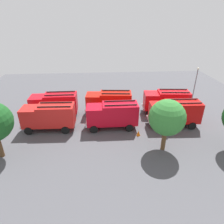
% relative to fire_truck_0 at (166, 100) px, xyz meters
% --- Properties ---
extents(ground_plane, '(54.24, 54.24, 0.00)m').
position_rel_fire_truck_0_xyz_m(ground_plane, '(8.89, 2.00, -2.15)').
color(ground_plane, '#4C4C51').
extents(fire_truck_0, '(7.39, 3.26, 3.88)m').
position_rel_fire_truck_0_xyz_m(fire_truck_0, '(0.00, 0.00, 0.00)').
color(fire_truck_0, red).
rests_on(fire_truck_0, ground).
extents(fire_truck_1, '(7.39, 3.28, 3.88)m').
position_rel_fire_truck_0_xyz_m(fire_truck_1, '(9.21, -0.14, 0.00)').
color(fire_truck_1, red).
rests_on(fire_truck_1, ground).
extents(fire_truck_2, '(7.22, 2.80, 3.88)m').
position_rel_fire_truck_0_xyz_m(fire_truck_2, '(17.70, -0.04, 0.00)').
color(fire_truck_2, red).
rests_on(fire_truck_2, ground).
extents(fire_truck_3, '(7.28, 2.95, 3.88)m').
position_rel_fire_truck_0_xyz_m(fire_truck_3, '(0.08, 4.08, 0.00)').
color(fire_truck_3, red).
rests_on(fire_truck_3, ground).
extents(fire_truck_4, '(7.21, 2.77, 3.88)m').
position_rel_fire_truck_0_xyz_m(fire_truck_4, '(8.97, 4.13, 0.00)').
color(fire_truck_4, red).
rests_on(fire_truck_4, ground).
extents(fire_truck_5, '(7.26, 2.91, 3.88)m').
position_rel_fire_truck_0_xyz_m(fire_truck_5, '(17.65, 4.00, 0.00)').
color(fire_truck_5, red).
rests_on(fire_truck_5, ground).
extents(firefighter_1, '(0.39, 0.48, 1.64)m').
position_rel_fire_truck_0_xyz_m(firefighter_1, '(1.73, 6.60, -1.24)').
color(firefighter_1, black).
rests_on(firefighter_1, ground).
extents(tree_1, '(4.10, 4.10, 6.36)m').
position_rel_fire_truck_0_xyz_m(tree_1, '(3.28, 9.46, 2.13)').
color(tree_1, brown).
rests_on(tree_1, ground).
extents(traffic_cone_0, '(0.47, 0.47, 0.68)m').
position_rel_fire_truck_0_xyz_m(traffic_cone_0, '(18.44, -1.85, -1.82)').
color(traffic_cone_0, '#F2600C').
rests_on(traffic_cone_0, ground).
extents(traffic_cone_1, '(0.51, 0.51, 0.73)m').
position_rel_fire_truck_0_xyz_m(traffic_cone_1, '(5.66, 6.41, -1.79)').
color(traffic_cone_1, '#F2600C').
rests_on(traffic_cone_1, ground).
extents(lamppost, '(0.36, 0.36, 6.62)m').
position_rel_fire_truck_0_xyz_m(lamppost, '(-5.82, -2.99, 1.72)').
color(lamppost, slate).
rests_on(lamppost, ground).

